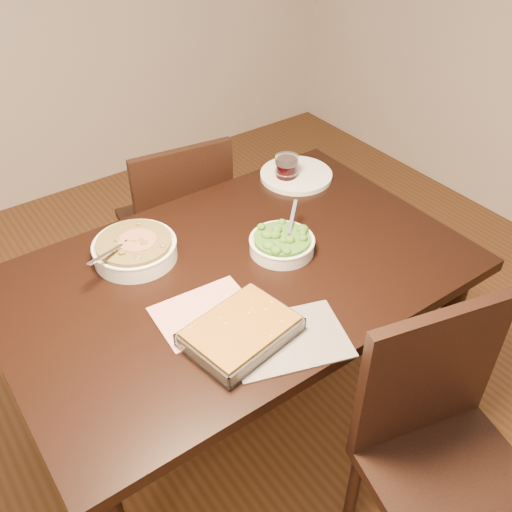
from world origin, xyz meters
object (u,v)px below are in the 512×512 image
at_px(baking_dish, 241,332).
at_px(chair_far, 179,220).
at_px(wine_tumbler, 286,168).
at_px(dinner_plate, 296,175).
at_px(table, 237,292).
at_px(broccoli_bowl, 282,243).
at_px(chair_near, 442,446).
at_px(stew_bowl, 135,249).

xyz_separation_m(baking_dish, chair_far, (0.31, 0.92, -0.29)).
bearing_deg(wine_tumbler, baking_dish, -136.39).
height_order(baking_dish, dinner_plate, baking_dish).
relative_size(baking_dish, chair_far, 0.37).
relative_size(table, dinner_plate, 5.16).
bearing_deg(dinner_plate, table, -146.85).
height_order(table, dinner_plate, dinner_plate).
bearing_deg(table, broccoli_bowl, -2.15).
bearing_deg(baking_dish, dinner_plate, 31.29).
distance_m(broccoli_bowl, chair_far, 0.75).
distance_m(dinner_plate, chair_near, 1.09).
bearing_deg(stew_bowl, baking_dish, -81.48).
height_order(wine_tumbler, dinner_plate, wine_tumbler).
xyz_separation_m(broccoli_bowl, wine_tumbler, (0.28, 0.33, 0.02)).
bearing_deg(dinner_plate, baking_dish, -138.69).
relative_size(wine_tumbler, chair_far, 0.11).
height_order(broccoli_bowl, wine_tumbler, wine_tumbler).
bearing_deg(dinner_plate, wine_tumbler, 173.03).
bearing_deg(baking_dish, chair_far, 61.43).
xyz_separation_m(table, chair_near, (0.19, -0.69, -0.15)).
bearing_deg(broccoli_bowl, table, 177.85).
relative_size(chair_near, chair_far, 1.05).
relative_size(table, broccoli_bowl, 6.74).
distance_m(stew_bowl, chair_far, 0.66).
height_order(dinner_plate, chair_near, chair_near).
bearing_deg(chair_near, table, 119.21).
height_order(stew_bowl, baking_dish, stew_bowl).
height_order(baking_dish, chair_near, chair_near).
bearing_deg(chair_far, wine_tumbler, 137.34).
xyz_separation_m(wine_tumbler, chair_far, (-0.29, 0.35, -0.32)).
bearing_deg(chair_near, wine_tumbler, 89.80).
bearing_deg(chair_near, stew_bowl, 127.97).
distance_m(table, broccoli_bowl, 0.21).
xyz_separation_m(dinner_plate, chair_near, (-0.30, -1.01, -0.25)).
relative_size(broccoli_bowl, dinner_plate, 0.77).
distance_m(baking_dish, wine_tumbler, 0.82).
distance_m(table, dinner_plate, 0.59).
relative_size(table, chair_near, 1.55).
xyz_separation_m(stew_bowl, chair_far, (0.38, 0.45, -0.30)).
relative_size(table, stew_bowl, 5.21).
bearing_deg(chair_far, table, 85.28).
height_order(stew_bowl, chair_far, chair_far).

